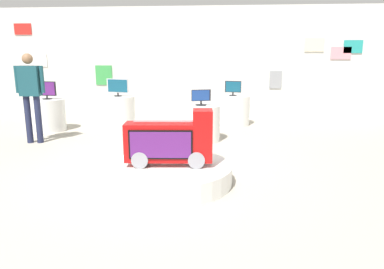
{
  "coord_description": "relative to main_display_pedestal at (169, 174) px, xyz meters",
  "views": [
    {
      "loc": [
        1.01,
        -5.04,
        1.72
      ],
      "look_at": [
        0.59,
        -0.19,
        0.62
      ],
      "focal_mm": 33.19,
      "sensor_mm": 36.0,
      "label": 1
    }
  ],
  "objects": [
    {
      "name": "display_pedestal_right_rear",
      "position": [
        -1.83,
        3.89,
        0.23
      ],
      "size": [
        0.8,
        0.8,
        0.73
      ],
      "primitive_type": "cylinder",
      "color": "silver",
      "rests_on": "ground"
    },
    {
      "name": "tv_on_left_rear",
      "position": [
        -3.28,
        3.19,
        0.81
      ],
      "size": [
        0.47,
        0.21,
        0.4
      ],
      "color": "black",
      "rests_on": "display_pedestal_left_rear"
    },
    {
      "name": "tv_on_center_rear",
      "position": [
        0.97,
        4.24,
        0.79
      ],
      "size": [
        0.4,
        0.18,
        0.36
      ],
      "color": "black",
      "rests_on": "display_pedestal_center_rear"
    },
    {
      "name": "main_display_pedestal",
      "position": [
        0.0,
        0.0,
        0.0
      ],
      "size": [
        1.71,
        1.71,
        0.26
      ],
      "primitive_type": "cylinder",
      "color": "silver",
      "rests_on": "ground"
    },
    {
      "name": "back_wall_display",
      "position": [
        -0.3,
        5.44,
        1.37
      ],
      "size": [
        11.29,
        0.13,
        3.0
      ],
      "color": "silver",
      "rests_on": "ground"
    },
    {
      "name": "display_pedestal_left_rear",
      "position": [
        -3.28,
        3.2,
        0.23
      ],
      "size": [
        0.75,
        0.75,
        0.73
      ],
      "primitive_type": "cylinder",
      "color": "silver",
      "rests_on": "ground"
    },
    {
      "name": "display_pedestal_center_rear",
      "position": [
        0.97,
        4.25,
        0.23
      ],
      "size": [
        0.85,
        0.85,
        0.73
      ],
      "primitive_type": "cylinder",
      "color": "silver",
      "rests_on": "ground"
    },
    {
      "name": "shopper_browsing_near_truck",
      "position": [
        -3.01,
        2.04,
        0.9
      ],
      "size": [
        0.56,
        0.23,
        1.75
      ],
      "color": "#1E233F",
      "rests_on": "ground"
    },
    {
      "name": "ground_plane",
      "position": [
        -0.3,
        0.47,
        -0.13
      ],
      "size": [
        30.0,
        30.0,
        0.0
      ],
      "primitive_type": "plane",
      "color": "#A8A091"
    },
    {
      "name": "tv_on_far_right",
      "position": [
        0.28,
        2.48,
        0.76
      ],
      "size": [
        0.38,
        0.22,
        0.32
      ],
      "color": "black",
      "rests_on": "display_pedestal_far_right"
    },
    {
      "name": "tv_on_right_rear",
      "position": [
        -1.83,
        3.88,
        0.84
      ],
      "size": [
        0.56,
        0.18,
        0.42
      ],
      "color": "black",
      "rests_on": "display_pedestal_right_rear"
    },
    {
      "name": "novelty_firetruck_tv",
      "position": [
        0.02,
        -0.01,
        0.44
      ],
      "size": [
        1.18,
        0.44,
        0.75
      ],
      "color": "gray",
      "rests_on": "main_display_pedestal"
    },
    {
      "name": "display_pedestal_far_right",
      "position": [
        0.28,
        2.48,
        0.23
      ],
      "size": [
        0.77,
        0.77,
        0.73
      ],
      "primitive_type": "cylinder",
      "color": "silver",
      "rests_on": "ground"
    }
  ]
}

